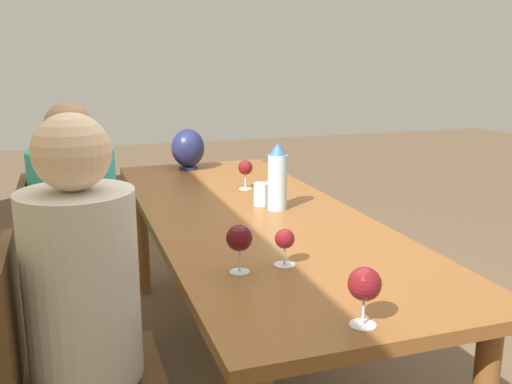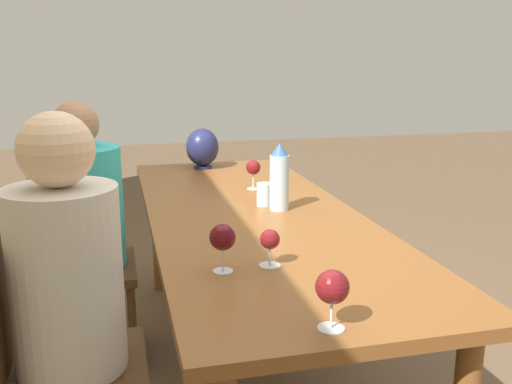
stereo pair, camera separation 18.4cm
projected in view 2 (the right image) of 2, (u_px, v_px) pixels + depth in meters
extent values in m
plane|color=brown|center=(253.00, 373.00, 2.59)|extent=(14.00, 14.00, 0.00)
cube|color=brown|center=(253.00, 216.00, 2.41)|extent=(2.34, 0.87, 0.04)
cylinder|color=brown|center=(264.00, 225.00, 3.59)|extent=(0.07, 0.07, 0.72)
cylinder|color=brown|center=(158.00, 233.00, 3.44)|extent=(0.07, 0.07, 0.72)
cylinder|color=silver|center=(279.00, 183.00, 2.42)|extent=(0.08, 0.08, 0.24)
cone|color=#33599E|center=(280.00, 149.00, 2.38)|extent=(0.07, 0.07, 0.05)
cylinder|color=silver|center=(264.00, 194.00, 2.50)|extent=(0.07, 0.07, 0.10)
cylinder|color=#1E234C|center=(203.00, 167.00, 3.34)|extent=(0.10, 0.10, 0.01)
ellipsoid|color=#1E234C|center=(202.00, 147.00, 3.31)|extent=(0.19, 0.19, 0.22)
cylinder|color=silver|center=(270.00, 265.00, 1.80)|extent=(0.07, 0.07, 0.00)
cylinder|color=silver|center=(270.00, 256.00, 1.79)|extent=(0.01, 0.01, 0.06)
sphere|color=maroon|center=(270.00, 239.00, 1.77)|extent=(0.06, 0.06, 0.06)
cylinder|color=silver|center=(331.00, 328.00, 1.38)|extent=(0.07, 0.07, 0.00)
cylinder|color=silver|center=(331.00, 314.00, 1.37)|extent=(0.01, 0.01, 0.07)
sphere|color=maroon|center=(332.00, 287.00, 1.36)|extent=(0.08, 0.08, 0.08)
cylinder|color=silver|center=(223.00, 271.00, 1.75)|extent=(0.06, 0.06, 0.00)
cylinder|color=silver|center=(223.00, 259.00, 1.74)|extent=(0.01, 0.01, 0.07)
sphere|color=#510C14|center=(223.00, 237.00, 1.72)|extent=(0.08, 0.08, 0.08)
cylinder|color=silver|center=(253.00, 189.00, 2.82)|extent=(0.06, 0.06, 0.00)
cylinder|color=silver|center=(253.00, 181.00, 2.81)|extent=(0.01, 0.01, 0.07)
sphere|color=maroon|center=(253.00, 167.00, 2.80)|extent=(0.07, 0.07, 0.07)
cube|color=brown|center=(74.00, 372.00, 1.76)|extent=(0.44, 0.44, 0.04)
cube|color=brown|center=(86.00, 270.00, 2.59)|extent=(0.44, 0.44, 0.04)
cube|color=brown|center=(35.00, 225.00, 2.49)|extent=(0.40, 0.03, 0.42)
cylinder|color=brown|center=(133.00, 332.00, 2.51)|extent=(0.04, 0.04, 0.44)
cylinder|color=brown|center=(130.00, 297.00, 2.87)|extent=(0.04, 0.04, 0.44)
cylinder|color=brown|center=(42.00, 342.00, 2.42)|extent=(0.04, 0.04, 0.44)
cylinder|color=brown|center=(51.00, 305.00, 2.78)|extent=(0.04, 0.04, 0.44)
cylinder|color=beige|center=(67.00, 280.00, 1.69)|extent=(0.33, 0.33, 0.57)
sphere|color=beige|center=(56.00, 150.00, 1.59)|extent=(0.22, 0.22, 0.22)
cube|color=#2D2D38|center=(104.00, 313.00, 2.66)|extent=(0.27, 0.20, 0.48)
cylinder|color=#33B7BC|center=(82.00, 208.00, 2.52)|extent=(0.36, 0.36, 0.54)
sphere|color=#9E7051|center=(75.00, 124.00, 2.43)|extent=(0.20, 0.20, 0.20)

